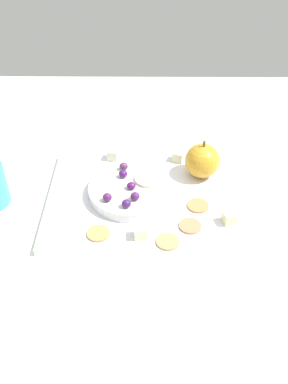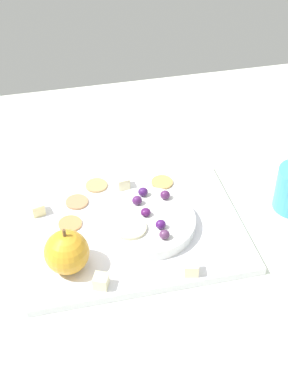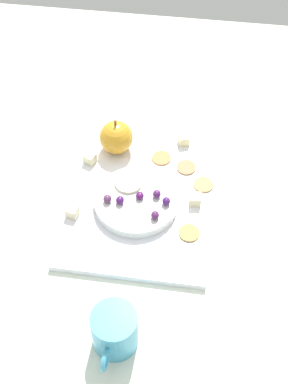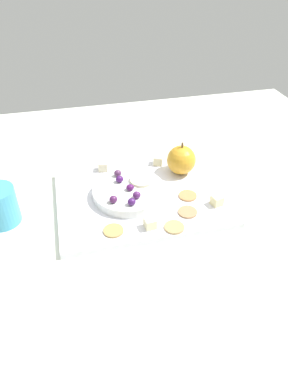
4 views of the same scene
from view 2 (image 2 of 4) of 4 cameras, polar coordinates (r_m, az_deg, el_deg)
The scene contains 20 objects.
table at distance 97.49cm, azimuth 1.41°, elevation -5.51°, with size 141.92×109.53×4.66cm, color silver.
platter at distance 95.84cm, azimuth -1.29°, elevation -3.92°, with size 37.98×28.75×1.46cm, color white.
serving_dish at distance 94.62cm, azimuth 0.35°, elevation -3.16°, with size 16.56×16.56×2.04cm, color white.
apple_whole at distance 86.90cm, azimuth -8.03°, elevation -6.19°, with size 7.16×7.16×7.16cm, color gold.
apple_stem at distance 83.96cm, azimuth -8.29°, elevation -4.22°, with size 0.50×0.50×1.20cm, color brown.
cheese_cube_0 at distance 98.93cm, azimuth -11.02°, elevation -1.69°, with size 2.22×2.22×2.22cm, color beige.
cheese_cube_1 at distance 102.75cm, azimuth -2.22°, elevation 1.00°, with size 2.22×2.22×2.22cm, color beige.
cheese_cube_2 at distance 87.43cm, azimuth 4.91°, elevation -7.88°, with size 2.22×2.22×2.22cm, color beige.
cheese_cube_3 at distance 85.56cm, azimuth -4.49°, elevation -9.24°, with size 2.22×2.22×2.22cm, color beige.
cracker_0 at distance 96.39cm, azimuth -7.67°, elevation -3.29°, with size 4.10×4.10×0.40cm, color #BA814C.
cracker_1 at distance 100.55cm, azimuth -6.98°, elevation -1.03°, with size 4.10×4.10×0.40cm, color #AA7F57.
cracker_2 at distance 104.21cm, azimuth 1.89°, elevation 1.01°, with size 4.10×4.10×0.40cm, color tan.
cracker_3 at distance 103.82cm, azimuth -4.95°, elevation 0.68°, with size 4.10×4.10×0.40cm, color tan.
grape_0 at distance 93.93cm, azimuth 0.17°, elevation -2.11°, with size 1.76×1.58×1.42cm, color #4E1856.
grape_1 at distance 97.85cm, azimuth -0.11°, elevation 0.02°, with size 1.76×1.58×1.64cm, color #421C5E.
grape_2 at distance 97.26cm, azimuth 2.21°, elevation -0.30°, with size 1.76×1.58×1.66cm, color #4D2050.
grape_3 at distance 91.64cm, azimuth 1.81°, elevation -3.37°, with size 1.76×1.58×1.61cm, color #461860.
grape_4 at distance 96.08cm, azimuth -0.73°, elevation -0.87°, with size 1.76×1.58×1.66cm, color #4D1F59.
grape_5 at distance 89.97cm, azimuth 2.36°, elevation -4.39°, with size 1.76×1.58×1.62cm, color #552F56.
apple_slice_0 at distance 91.71cm, azimuth -1.45°, elevation -3.75°, with size 5.49×5.49×0.60cm, color beige.
Camera 2 is at (17.66, 65.94, 71.94)cm, focal length 51.38 mm.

